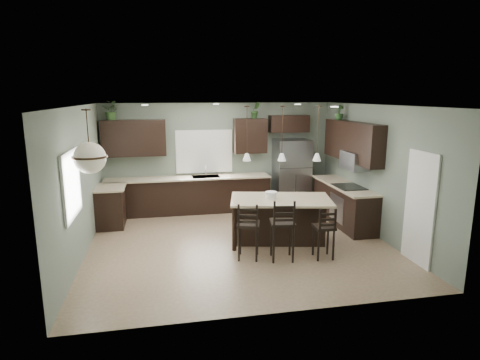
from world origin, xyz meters
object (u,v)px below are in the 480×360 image
refrigerator (291,174)px  kitchen_island (280,220)px  bar_stool_left (248,230)px  serving_dish (271,195)px  bar_stool_center (282,229)px  bar_stool_right (324,233)px  plant_back_left (112,110)px

refrigerator → kitchen_island: size_ratio=0.91×
kitchen_island → bar_stool_left: bearing=-127.0°
kitchen_island → serving_dish: 0.57m
bar_stool_center → refrigerator: bearing=77.9°
refrigerator → kitchen_island: (-1.03, -2.44, -0.46)m
refrigerator → bar_stool_right: refrigerator is taller
refrigerator → plant_back_left: 4.84m
serving_dish → bar_stool_center: bearing=-92.6°
bar_stool_right → kitchen_island: bearing=120.9°
bar_stool_left → bar_stool_center: bar_stool_center is taller
bar_stool_center → bar_stool_right: size_ratio=1.18×
refrigerator → bar_stool_center: refrigerator is taller
refrigerator → bar_stool_left: size_ratio=1.69×
serving_dish → plant_back_left: (-3.31, 2.56, 1.64)m
refrigerator → bar_stool_left: refrigerator is taller
bar_stool_left → bar_stool_right: 1.40m
kitchen_island → bar_stool_left: 1.12m
kitchen_island → bar_stool_right: bar_stool_right is taller
refrigerator → plant_back_left: size_ratio=4.00×
serving_dish → plant_back_left: 4.49m
refrigerator → kitchen_island: 2.69m
serving_dish → bar_stool_right: (0.73, -1.03, -0.50)m
refrigerator → bar_stool_left: (-1.87, -3.18, -0.38)m
refrigerator → bar_stool_right: size_ratio=1.86×
kitchen_island → bar_stool_left: (-0.84, -0.73, 0.08)m
serving_dish → plant_back_left: bearing=142.3°
bar_stool_center → plant_back_left: bearing=141.6°
plant_back_left → bar_stool_left: bearing=-51.4°
bar_stool_left → bar_stool_center: size_ratio=0.93×
kitchen_island → plant_back_left: bearing=155.3°
refrigerator → bar_stool_center: size_ratio=1.58×
serving_dish → bar_stool_right: 1.36m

